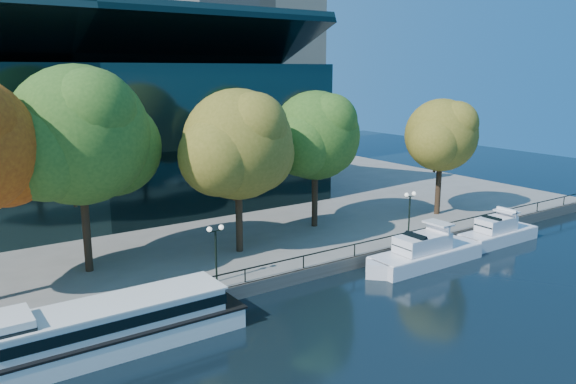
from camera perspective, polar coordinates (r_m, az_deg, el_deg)
ground at (r=37.32m, az=-1.78°, el=-12.09°), size 160.00×160.00×0.00m
promenade at (r=69.17m, az=-18.30°, el=-0.76°), size 90.00×67.08×1.00m
railing at (r=39.16m, az=-4.40°, el=-7.85°), size 88.20×0.08×0.99m
convention_building at (r=62.48m, az=-21.12°, el=5.15°), size 50.00×24.57×21.43m
tour_boat at (r=33.61m, az=-18.68°, el=-13.02°), size 17.47×3.90×3.31m
cruiser_near at (r=46.48m, az=13.50°, el=-6.06°), size 11.49×2.96×3.33m
cruiser_far at (r=54.26m, az=20.35°, el=-3.91°), size 9.39×2.60×3.07m
tree_2 at (r=41.81m, az=-20.16°, el=5.15°), size 12.23×10.03×14.85m
tree_3 at (r=44.13m, az=-4.88°, el=4.61°), size 10.84×8.89×13.06m
tree_4 at (r=51.51m, az=2.99°, el=5.57°), size 10.15×8.32×12.61m
tree_5 at (r=58.12m, az=15.44°, el=5.44°), size 9.01×7.39×11.67m
lamp_1 at (r=38.85m, az=-7.36°, el=-4.91°), size 1.26×0.36×4.03m
lamp_2 at (r=50.00m, az=12.27°, el=-1.19°), size 1.26×0.36×4.03m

